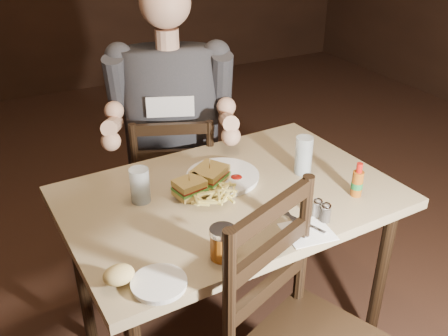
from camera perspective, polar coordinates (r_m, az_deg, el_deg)
name	(u,v)px	position (r m, az deg, el deg)	size (l,w,h in m)	color
room_shell	(277,5)	(1.83, 6.10, 18.00)	(7.00, 7.00, 7.00)	black
main_table	(230,211)	(1.89, 0.70, -4.96)	(1.24, 0.86, 0.77)	tan
chair_far	(175,189)	(2.51, -5.59, -2.44)	(0.41, 0.45, 0.88)	black
diner	(170,96)	(2.24, -6.19, 8.22)	(0.58, 0.45, 1.00)	#302E33
dinner_plate	(223,177)	(1.93, -0.15, -1.09)	(0.27, 0.27, 0.02)	white
sandwich_left	(189,184)	(1.78, -3.97, -1.80)	(0.10, 0.09, 0.09)	tan
sandwich_right	(210,170)	(1.85, -1.65, -0.22)	(0.13, 0.11, 0.11)	tan
fries_pile	(214,193)	(1.78, -1.13, -2.88)	(0.22, 0.16, 0.04)	#E0D162
ketchup_dollop	(236,177)	(1.90, 1.43, -1.06)	(0.04, 0.04, 0.01)	maroon
glass_left	(140,185)	(1.79, -9.59, -1.97)	(0.07, 0.07, 0.13)	silver
glass_right	(304,155)	(1.96, 9.08, 1.43)	(0.07, 0.07, 0.15)	silver
hot_sauce	(358,180)	(1.86, 15.04, -1.28)	(0.04, 0.04, 0.13)	#914910
salt_shaker	(317,208)	(1.73, 10.62, -4.53)	(0.03, 0.03, 0.06)	white
pepper_shaker	(326,213)	(1.71, 11.53, -5.05)	(0.04, 0.04, 0.07)	#38332D
syrup_dispenser	(223,243)	(1.50, -0.14, -8.58)	(0.08, 0.08, 0.10)	#914910
napkin	(307,232)	(1.66, 9.52, -7.18)	(0.15, 0.14, 0.00)	white
knife	(296,219)	(1.71, 8.20, -5.81)	(0.01, 0.23, 0.01)	silver
fork	(296,224)	(1.68, 8.20, -6.32)	(0.01, 0.16, 0.01)	silver
side_plate	(159,285)	(1.45, -7.42, -13.07)	(0.15, 0.15, 0.01)	white
bread_roll	(119,275)	(1.45, -11.94, -11.86)	(0.09, 0.07, 0.05)	#DCBE6D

